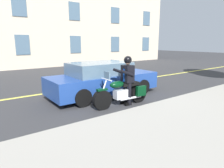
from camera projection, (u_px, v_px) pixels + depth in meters
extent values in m
plane|color=#333335|center=(110.00, 96.00, 8.21)|extent=(80.00, 80.00, 0.00)
cube|color=#9E998E|center=(221.00, 134.00, 4.65)|extent=(60.00, 5.00, 0.15)
cube|color=#E5DB4C|center=(87.00, 87.00, 9.79)|extent=(60.00, 0.16, 0.01)
cylinder|color=black|center=(102.00, 100.00, 6.51)|extent=(0.67, 0.24, 0.66)
cylinder|color=black|center=(138.00, 93.00, 7.33)|extent=(0.67, 0.24, 0.66)
cube|color=silver|center=(122.00, 94.00, 6.91)|extent=(0.57, 0.31, 0.32)
ellipsoid|color=black|center=(117.00, 85.00, 6.73)|extent=(0.57, 0.31, 0.24)
cube|color=black|center=(130.00, 84.00, 7.03)|extent=(0.71, 0.32, 0.12)
cube|color=black|center=(141.00, 91.00, 7.10)|extent=(0.41, 0.14, 0.36)
cube|color=black|center=(133.00, 89.00, 7.46)|extent=(0.41, 0.14, 0.36)
cylinder|color=silver|center=(102.00, 92.00, 6.46)|extent=(0.35, 0.07, 0.76)
cylinder|color=silver|center=(107.00, 79.00, 6.46)|extent=(0.07, 0.60, 0.04)
cube|color=black|center=(102.00, 90.00, 6.43)|extent=(0.37, 0.18, 0.06)
cylinder|color=silver|center=(131.00, 98.00, 6.98)|extent=(0.90, 0.13, 0.08)
cube|color=slate|center=(107.00, 76.00, 6.45)|extent=(0.06, 0.32, 0.28)
cylinder|color=black|center=(129.00, 94.00, 6.95)|extent=(0.14, 0.14, 0.84)
cube|color=black|center=(128.00, 104.00, 6.99)|extent=(0.27, 0.12, 0.10)
cylinder|color=black|center=(125.00, 92.00, 7.15)|extent=(0.14, 0.14, 0.84)
cube|color=black|center=(124.00, 102.00, 7.19)|extent=(0.27, 0.12, 0.10)
cube|color=black|center=(128.00, 74.00, 6.90)|extent=(0.34, 0.42, 0.60)
cube|color=navy|center=(124.00, 75.00, 6.83)|extent=(0.03, 0.07, 0.44)
cylinder|color=black|center=(127.00, 73.00, 6.61)|extent=(0.56, 0.13, 0.28)
cylinder|color=black|center=(120.00, 72.00, 6.97)|extent=(0.56, 0.13, 0.28)
sphere|color=tan|center=(128.00, 61.00, 6.81)|extent=(0.22, 0.22, 0.22)
sphere|color=black|center=(128.00, 60.00, 6.80)|extent=(0.28, 0.28, 0.28)
cube|color=navy|center=(104.00, 82.00, 8.25)|extent=(4.60, 1.80, 0.70)
cube|color=slate|center=(99.00, 70.00, 8.02)|extent=(2.40, 1.60, 0.60)
cylinder|color=black|center=(118.00, 81.00, 9.81)|extent=(0.64, 0.22, 0.64)
cylinder|color=black|center=(143.00, 87.00, 8.47)|extent=(0.64, 0.22, 0.64)
cylinder|color=black|center=(63.00, 89.00, 8.13)|extent=(0.64, 0.22, 0.64)
cylinder|color=black|center=(83.00, 98.00, 6.79)|extent=(0.64, 0.22, 0.64)
cube|color=beige|center=(61.00, 13.00, 20.40)|extent=(23.60, 6.00, 10.41)
cube|color=slate|center=(146.00, 44.00, 24.15)|extent=(1.10, 0.06, 1.60)
cube|color=slate|center=(115.00, 44.00, 21.42)|extent=(1.10, 0.06, 1.60)
cube|color=slate|center=(76.00, 44.00, 18.68)|extent=(1.10, 0.06, 1.60)
cube|color=slate|center=(23.00, 45.00, 15.95)|extent=(1.10, 0.06, 1.60)
cube|color=slate|center=(147.00, 18.00, 23.53)|extent=(1.10, 0.06, 1.60)
cube|color=slate|center=(115.00, 15.00, 20.79)|extent=(1.10, 0.06, 1.60)
cube|color=slate|center=(74.00, 11.00, 18.06)|extent=(1.10, 0.06, 1.60)
cube|color=slate|center=(19.00, 6.00, 15.32)|extent=(1.10, 0.06, 1.60)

